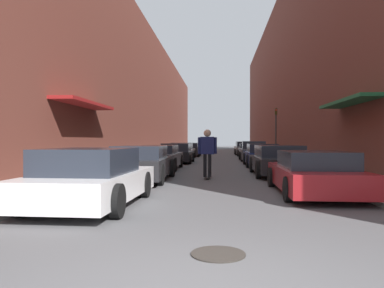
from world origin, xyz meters
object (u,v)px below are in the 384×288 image
parked_car_left_2 (160,157)px  parked_car_left_4 (182,151)px  parked_car_right_5 (244,148)px  parked_car_right_2 (262,155)px  parked_car_left_1 (142,163)px  parked_car_right_0 (313,173)px  parked_car_left_0 (91,178)px  parked_car_right_1 (278,161)px  skateboarder (207,148)px  manhole_cover (218,254)px  parked_car_left_3 (177,154)px  parked_car_right_3 (253,151)px  parked_car_right_4 (249,150)px  parked_car_left_5 (189,150)px  traffic_light (276,128)px

parked_car_left_2 → parked_car_left_4: size_ratio=1.16×
parked_car_left_2 → parked_car_right_5: 19.94m
parked_car_right_2 → parked_car_left_1: bearing=-123.2°
parked_car_left_2 → parked_car_left_4: 10.78m
parked_car_right_0 → parked_car_right_2: bearing=91.0°
parked_car_left_2 → parked_car_right_0: (5.53, -8.21, -0.03)m
parked_car_left_1 → parked_car_right_0: bearing=-29.1°
parked_car_left_0 → parked_car_right_2: size_ratio=0.99×
parked_car_right_2 → parked_car_right_1: bearing=-89.5°
skateboarder → manhole_cover: size_ratio=2.66×
parked_car_left_4 → parked_car_right_0: size_ratio=0.83×
skateboarder → parked_car_right_0: bearing=-51.1°
parked_car_left_3 → parked_car_right_5: parked_car_right_5 is taller
parked_car_right_1 → manhole_cover: bearing=-102.5°
parked_car_right_3 → parked_car_right_4: size_ratio=0.89×
parked_car_right_3 → parked_car_left_2: bearing=-122.9°
parked_car_right_5 → parked_car_right_4: bearing=-89.5°
parked_car_left_5 → parked_car_right_2: parked_car_right_2 is taller
parked_car_left_5 → parked_car_right_3: 8.98m
parked_car_left_2 → parked_car_left_3: bearing=87.7°
parked_car_right_4 → parked_car_left_3: bearing=-121.5°
parked_car_left_0 → parked_car_right_5: size_ratio=1.00×
parked_car_right_3 → parked_car_right_4: 5.72m
parked_car_right_5 → skateboarder: bearing=-97.0°
parked_car_left_3 → parked_car_right_1: 9.80m
skateboarder → manhole_cover: skateboarder is taller
parked_car_left_1 → parked_car_right_2: parked_car_left_1 is taller
parked_car_left_0 → parked_car_right_4: bearing=77.8°
parked_car_left_5 → skateboarder: 20.28m
parked_car_left_4 → parked_car_left_5: bearing=88.1°
parked_car_left_0 → manhole_cover: 4.38m
parked_car_right_4 → manhole_cover: bearing=-95.1°
parked_car_left_1 → traffic_light: bearing=63.3°
parked_car_left_4 → parked_car_right_5: parked_car_right_5 is taller
parked_car_left_1 → parked_car_right_4: bearing=74.6°
parked_car_left_1 → parked_car_right_4: size_ratio=1.03×
parked_car_right_4 → parked_car_left_0: bearing=-102.2°
parked_car_left_4 → traffic_light: (6.91, -2.55, 1.72)m
parked_car_left_5 → parked_car_right_2: size_ratio=0.97×
parked_car_right_5 → parked_car_right_1: bearing=-90.1°
parked_car_right_1 → parked_car_left_0: bearing=-124.6°
parked_car_left_2 → parked_car_right_3: 9.88m
parked_car_right_2 → parked_car_right_3: size_ratio=1.06×
parked_car_left_3 → skateboarder: (2.31, -9.93, 0.55)m
parked_car_right_2 → parked_car_right_4: size_ratio=0.94×
parked_car_right_2 → skateboarder: skateboarder is taller
parked_car_right_1 → manhole_cover: size_ratio=6.73×
parked_car_left_2 → parked_car_right_0: parked_car_left_2 is taller
parked_car_left_0 → parked_car_left_2: (-0.15, 10.49, -0.01)m
parked_car_left_2 → parked_car_right_0: size_ratio=0.97×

